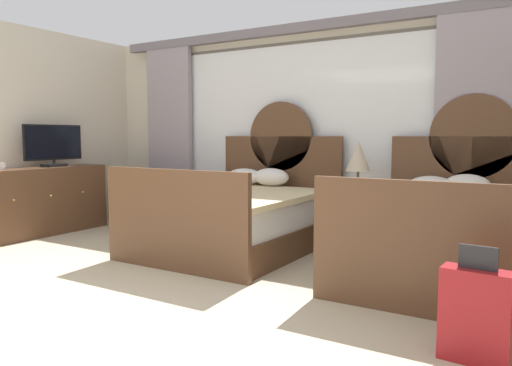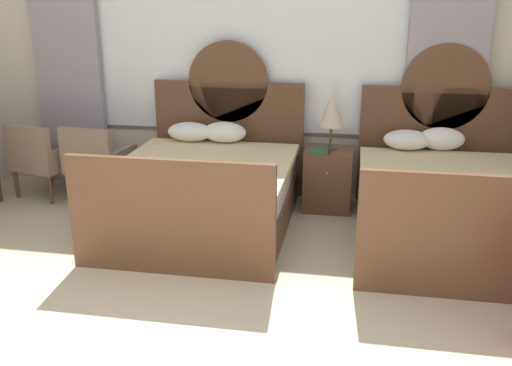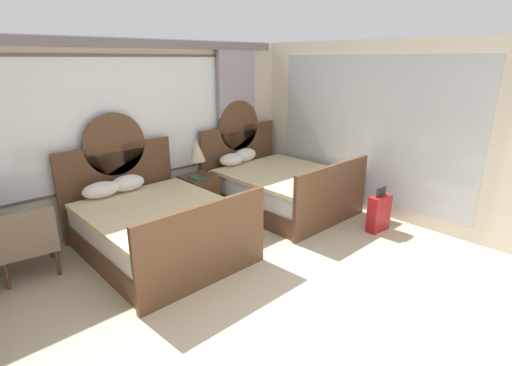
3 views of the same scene
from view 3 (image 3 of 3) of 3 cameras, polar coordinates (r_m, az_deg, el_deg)
The scene contains 9 objects.
wall_back_window at distance 5.93m, azimuth -19.23°, elevation 7.26°, with size 6.16×0.22×2.70m.
wall_right_mirror at distance 6.30m, azimuth 18.63°, elevation 7.26°, with size 0.08×4.92×2.70m.
bed_near_window at distance 5.16m, azimuth -14.70°, elevation -6.03°, with size 1.69×2.16×1.72m.
bed_near_mirror at distance 6.47m, azimuth 3.26°, elevation -0.47°, with size 1.69×2.16×1.72m.
nightstand_between_beds at distance 6.26m, azimuth -8.45°, elevation -1.79°, with size 0.50×0.52×0.64m.
table_lamp_on_nightstand at distance 6.08m, azimuth -8.80°, elevation 4.76°, with size 0.27×0.27×0.59m.
book_on_nightstand at distance 6.03m, azimuth -8.78°, elevation 0.78°, with size 0.18×0.26×0.03m.
armchair_by_window_left at distance 5.14m, azimuth -30.95°, elevation -7.17°, with size 0.68×0.68×0.85m.
suitcase_on_floor at distance 5.90m, azimuth 17.78°, elevation -4.26°, with size 0.39×0.19×0.67m.
Camera 3 is at (-2.37, -1.02, 2.43)m, focal length 26.94 mm.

